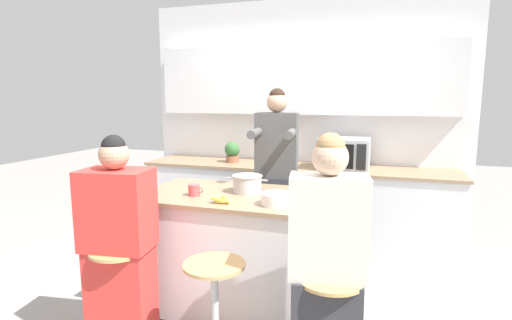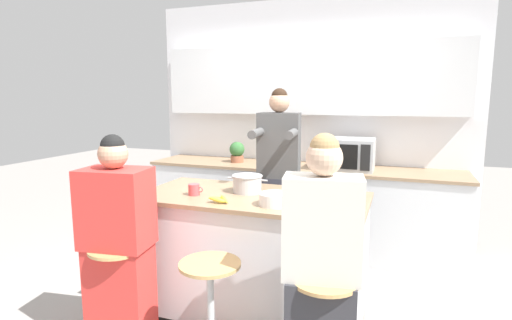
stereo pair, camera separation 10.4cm
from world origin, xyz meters
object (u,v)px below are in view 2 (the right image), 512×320
at_px(microwave, 349,154).
at_px(bar_stool_leftmost, 120,294).
at_px(coffee_cup_near, 194,190).
at_px(banana_bunch, 219,199).
at_px(person_wrapped_blanket, 118,249).
at_px(potted_plant, 237,152).
at_px(person_cooking, 279,186).
at_px(bar_stool_center, 211,314).
at_px(fruit_bowl, 275,199).
at_px(person_seated_near, 321,281).
at_px(kitchen_island, 252,255).
at_px(cooking_pot, 247,184).

bearing_deg(microwave, bar_stool_leftmost, -119.59).
distance_m(coffee_cup_near, banana_bunch, 0.30).
bearing_deg(coffee_cup_near, person_wrapped_blanket, -117.32).
height_order(bar_stool_leftmost, potted_plant, potted_plant).
distance_m(bar_stool_leftmost, person_cooking, 1.58).
relative_size(bar_stool_center, person_cooking, 0.40).
bearing_deg(bar_stool_center, fruit_bowl, 64.57).
relative_size(coffee_cup_near, microwave, 0.23).
bearing_deg(person_seated_near, potted_plant, 113.33).
relative_size(kitchen_island, person_wrapped_blanket, 1.18).
xyz_separation_m(bar_stool_leftmost, person_wrapped_blanket, (-0.01, 0.02, 0.30)).
height_order(bar_stool_center, fruit_bowl, fruit_bowl).
distance_m(bar_stool_center, banana_bunch, 0.74).
xyz_separation_m(person_seated_near, microwave, (-0.13, 2.06, 0.40)).
relative_size(person_cooking, fruit_bowl, 8.11).
distance_m(person_cooking, coffee_cup_near, 0.91).
height_order(kitchen_island, microwave, microwave).
relative_size(bar_stool_center, cooking_pot, 2.17).
relative_size(cooking_pot, microwave, 0.64).
relative_size(bar_stool_leftmost, person_cooking, 0.40).
xyz_separation_m(cooking_pot, fruit_bowl, (0.30, -0.28, -0.03)).
bearing_deg(kitchen_island, cooking_pot, 131.42).
bearing_deg(bar_stool_center, coffee_cup_near, 125.80).
height_order(coffee_cup_near, banana_bunch, coffee_cup_near).
height_order(kitchen_island, person_cooking, person_cooking).
relative_size(kitchen_island, bar_stool_center, 2.42).
bearing_deg(bar_stool_leftmost, microwave, 60.41).
bearing_deg(person_wrapped_blanket, person_cooking, 55.08).
bearing_deg(person_seated_near, microwave, 83.83).
bearing_deg(microwave, person_wrapped_blanket, -120.02).
relative_size(fruit_bowl, coffee_cup_near, 1.84).
distance_m(person_seated_near, microwave, 2.10).
xyz_separation_m(bar_stool_center, person_cooking, (0.00, 1.36, 0.49)).
height_order(bar_stool_center, microwave, microwave).
xyz_separation_m(bar_stool_leftmost, person_cooking, (0.67, 1.35, 0.49)).
bearing_deg(microwave, coffee_cup_near, -120.92).
height_order(person_seated_near, fruit_bowl, person_seated_near).
height_order(bar_stool_center, cooking_pot, cooking_pot).
relative_size(person_wrapped_blanket, cooking_pot, 4.44).
relative_size(bar_stool_center, banana_bunch, 4.22).
bearing_deg(banana_bunch, person_seated_near, -26.91).
relative_size(person_cooking, microwave, 3.43).
bearing_deg(person_seated_near, person_wrapped_blanket, 170.28).
bearing_deg(bar_stool_leftmost, person_wrapped_blanket, 114.56).
xyz_separation_m(bar_stool_center, banana_bunch, (-0.14, 0.43, 0.58)).
bearing_deg(microwave, person_cooking, -125.05).
bearing_deg(bar_stool_center, banana_bunch, 107.72).
distance_m(person_cooking, person_wrapped_blanket, 1.50).
height_order(bar_stool_leftmost, bar_stool_center, same).
relative_size(bar_stool_leftmost, banana_bunch, 4.22).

